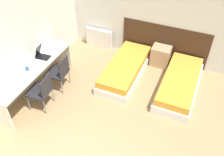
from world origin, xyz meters
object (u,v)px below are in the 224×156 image
at_px(bed_near_window, 125,69).
at_px(nightstand, 161,56).
at_px(chair_near_laptop, 59,71).
at_px(bed_near_door, 180,84).
at_px(chair_near_notebook, 41,90).
at_px(laptop, 41,55).

xyz_separation_m(bed_near_window, nightstand, (0.71, 0.82, 0.09)).
xyz_separation_m(bed_near_window, chair_near_laptop, (-1.30, -1.08, 0.31)).
distance_m(bed_near_door, chair_near_laptop, 2.95).
height_order(bed_near_window, chair_near_notebook, chair_near_notebook).
relative_size(bed_near_window, bed_near_door, 1.00).
relative_size(bed_near_window, chair_near_laptop, 2.32).
relative_size(bed_near_window, chair_near_notebook, 2.32).
xyz_separation_m(nightstand, chair_near_notebook, (-2.01, -2.62, 0.22)).
bearing_deg(laptop, bed_near_window, 25.56).
xyz_separation_m(bed_near_door, chair_near_laptop, (-2.73, -1.08, 0.31)).
xyz_separation_m(bed_near_door, laptop, (-3.20, -1.04, 0.63)).
distance_m(bed_near_window, bed_near_door, 1.43).
height_order(chair_near_laptop, laptop, laptop).
distance_m(bed_near_door, nightstand, 1.09).
height_order(chair_near_notebook, laptop, laptop).
bearing_deg(laptop, nightstand, 32.06).
bearing_deg(bed_near_window, nightstand, 49.10).
bearing_deg(chair_near_laptop, nightstand, 38.82).
bearing_deg(chair_near_laptop, bed_near_window, 35.19).
bearing_deg(nightstand, laptop, -143.17).
distance_m(bed_near_window, laptop, 2.15).
bearing_deg(laptop, chair_near_laptop, -10.44).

